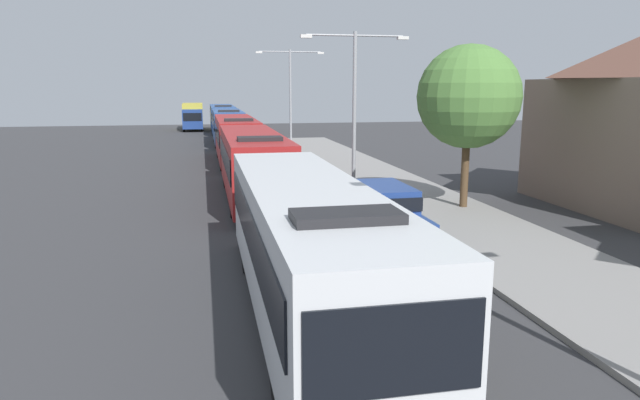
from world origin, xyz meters
name	(u,v)px	position (x,y,z in m)	size (l,w,h in m)	color
bus_lead	(307,243)	(-1.30, 11.35, 1.69)	(2.58, 12.16, 3.21)	silver
bus_second_in_line	(253,163)	(-1.30, 25.27, 1.69)	(2.58, 12.09, 3.21)	maroon
bus_middle	(236,138)	(-1.30, 38.32, 1.69)	(2.58, 11.75, 3.21)	maroon
bus_fourth_in_line	(228,126)	(-1.30, 51.20, 1.69)	(2.58, 10.56, 3.21)	#284C8C
bus_rear	(222,118)	(-1.30, 64.30, 1.69)	(2.58, 11.95, 3.21)	#284C8C
white_suv	(384,211)	(2.40, 17.15, 1.03)	(1.86, 5.09, 1.90)	navy
box_truck_oncoming	(193,116)	(-4.60, 69.64, 1.70)	(2.35, 7.24, 3.15)	navy
streetlamp_mid	(355,92)	(4.10, 27.48, 4.87)	(5.52, 0.28, 7.68)	gray
streetlamp_far	(290,87)	(4.10, 49.00, 5.14)	(5.91, 0.28, 8.12)	gray
roadside_tree	(469,97)	(7.22, 21.12, 4.73)	(4.23, 4.23, 6.71)	#4C3823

